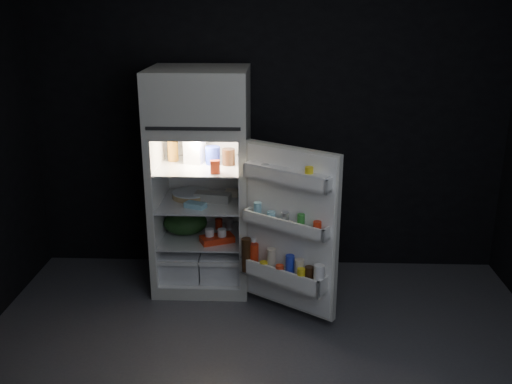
{
  "coord_description": "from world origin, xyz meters",
  "views": [
    {
      "loc": [
        0.08,
        -3.04,
        2.25
      ],
      "look_at": [
        -0.08,
        1.0,
        0.9
      ],
      "focal_mm": 40.0,
      "sensor_mm": 36.0,
      "label": 1
    }
  ],
  "objects_px": {
    "egg_carton": "(213,197)",
    "yogurt_tray": "(217,239)",
    "fridge_door": "(288,233)",
    "milk_jug": "(195,148)",
    "refrigerator": "(201,172)"
  },
  "relations": [
    {
      "from": "yogurt_tray",
      "to": "egg_carton",
      "type": "bearing_deg",
      "value": 84.63
    },
    {
      "from": "milk_jug",
      "to": "yogurt_tray",
      "type": "height_order",
      "value": "milk_jug"
    },
    {
      "from": "milk_jug",
      "to": "egg_carton",
      "type": "height_order",
      "value": "milk_jug"
    },
    {
      "from": "milk_jug",
      "to": "egg_carton",
      "type": "xyz_separation_m",
      "value": [
        0.14,
        -0.07,
        -0.38
      ]
    },
    {
      "from": "fridge_door",
      "to": "yogurt_tray",
      "type": "height_order",
      "value": "fridge_door"
    },
    {
      "from": "yogurt_tray",
      "to": "fridge_door",
      "type": "bearing_deg",
      "value": -60.6
    },
    {
      "from": "yogurt_tray",
      "to": "refrigerator",
      "type": "bearing_deg",
      "value": 103.59
    },
    {
      "from": "refrigerator",
      "to": "yogurt_tray",
      "type": "distance_m",
      "value": 0.55
    },
    {
      "from": "egg_carton",
      "to": "fridge_door",
      "type": "bearing_deg",
      "value": -31.22
    },
    {
      "from": "egg_carton",
      "to": "yogurt_tray",
      "type": "relative_size",
      "value": 1.1
    },
    {
      "from": "fridge_door",
      "to": "egg_carton",
      "type": "relative_size",
      "value": 4.25
    },
    {
      "from": "refrigerator",
      "to": "egg_carton",
      "type": "height_order",
      "value": "refrigerator"
    },
    {
      "from": "milk_jug",
      "to": "egg_carton",
      "type": "bearing_deg",
      "value": -11.24
    },
    {
      "from": "fridge_door",
      "to": "yogurt_tray",
      "type": "distance_m",
      "value": 0.73
    },
    {
      "from": "fridge_door",
      "to": "milk_jug",
      "type": "xyz_separation_m",
      "value": [
        -0.74,
        0.61,
        0.46
      ]
    }
  ]
}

